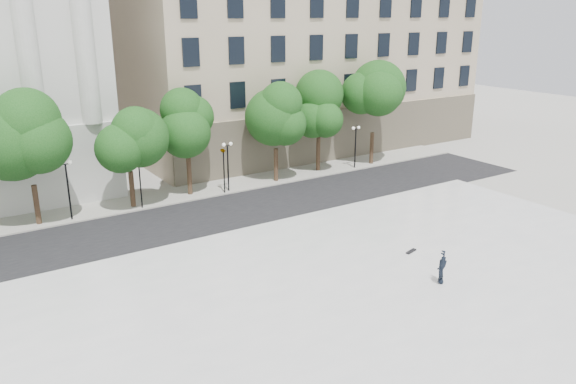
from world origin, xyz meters
The scene contains 11 objects.
ground centered at (0.00, 0.00, 0.00)m, with size 160.00×160.00×0.00m, color #B3B1A9.
plaza centered at (0.00, 3.00, 0.23)m, with size 44.00×22.00×0.45m, color white.
street centered at (0.00, 18.00, 0.01)m, with size 60.00×8.00×0.02m, color black.
far_sidewalk centered at (0.00, 24.00, 0.06)m, with size 60.00×4.00×0.12m, color #ADA99F.
building_east centered at (20.00, 38.91, 11.14)m, with size 36.00×26.15×23.00m.
traffic_light_west centered at (-1.99, 22.30, 3.60)m, with size 0.90×1.54×4.12m.
traffic_light_east centered at (4.69, 22.30, 3.63)m, with size 0.59×1.62×4.14m.
person_lying centered at (6.48, 1.69, 0.69)m, with size 0.63×0.41×1.73m, color black.
skateboard centered at (8.09, 5.36, 0.49)m, with size 0.84×0.22×0.09m, color black.
street_trees centered at (0.25, 23.19, 5.52)m, with size 45.19×5.19×8.18m.
lamp_posts centered at (-0.64, 22.60, 2.89)m, with size 36.58×0.28×4.46m.
Camera 1 is at (-14.09, -15.70, 13.53)m, focal length 35.00 mm.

